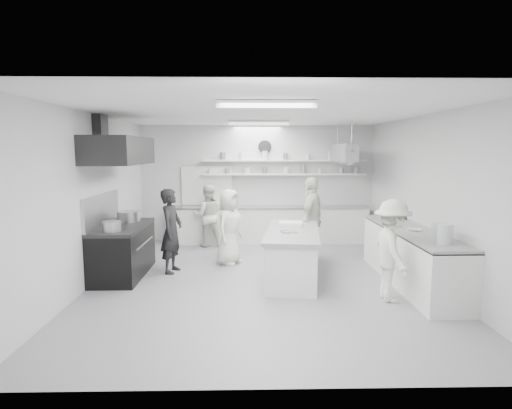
{
  "coord_description": "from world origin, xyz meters",
  "views": [
    {
      "loc": [
        -0.25,
        -7.37,
        2.34
      ],
      "look_at": [
        -0.08,
        0.6,
        1.32
      ],
      "focal_mm": 29.36,
      "sensor_mm": 36.0,
      "label": 1
    }
  ],
  "objects_px": {
    "prep_island": "(293,255)",
    "cook_back": "(208,216)",
    "right_counter": "(411,257)",
    "back_counter": "(269,225)",
    "stove": "(123,252)",
    "cook_stove": "(171,231)"
  },
  "relations": [
    {
      "from": "prep_island",
      "to": "cook_back",
      "type": "relative_size",
      "value": 1.51
    },
    {
      "from": "right_counter",
      "to": "cook_back",
      "type": "xyz_separation_m",
      "value": [
        -3.87,
        3.02,
        0.29
      ]
    },
    {
      "from": "back_counter",
      "to": "prep_island",
      "type": "distance_m",
      "value": 3.01
    },
    {
      "from": "back_counter",
      "to": "stove",
      "type": "bearing_deg",
      "value": -136.01
    },
    {
      "from": "right_counter",
      "to": "prep_island",
      "type": "relative_size",
      "value": 1.43
    },
    {
      "from": "prep_island",
      "to": "cook_stove",
      "type": "bearing_deg",
      "value": 178.58
    },
    {
      "from": "right_counter",
      "to": "cook_stove",
      "type": "xyz_separation_m",
      "value": [
        -4.37,
        0.79,
        0.34
      ]
    },
    {
      "from": "stove",
      "to": "cook_back",
      "type": "height_order",
      "value": "cook_back"
    },
    {
      "from": "right_counter",
      "to": "cook_stove",
      "type": "relative_size",
      "value": 2.03
    },
    {
      "from": "back_counter",
      "to": "right_counter",
      "type": "xyz_separation_m",
      "value": [
        2.35,
        -3.4,
        0.01
      ]
    },
    {
      "from": "stove",
      "to": "right_counter",
      "type": "xyz_separation_m",
      "value": [
        5.25,
        -0.6,
        0.02
      ]
    },
    {
      "from": "stove",
      "to": "right_counter",
      "type": "height_order",
      "value": "right_counter"
    },
    {
      "from": "back_counter",
      "to": "cook_back",
      "type": "height_order",
      "value": "cook_back"
    },
    {
      "from": "cook_stove",
      "to": "cook_back",
      "type": "height_order",
      "value": "cook_stove"
    },
    {
      "from": "stove",
      "to": "right_counter",
      "type": "bearing_deg",
      "value": -6.52
    },
    {
      "from": "stove",
      "to": "prep_island",
      "type": "distance_m",
      "value": 3.19
    },
    {
      "from": "cook_stove",
      "to": "right_counter",
      "type": "bearing_deg",
      "value": -88.81
    },
    {
      "from": "back_counter",
      "to": "cook_stove",
      "type": "height_order",
      "value": "cook_stove"
    },
    {
      "from": "right_counter",
      "to": "cook_back",
      "type": "distance_m",
      "value": 4.92
    },
    {
      "from": "right_counter",
      "to": "cook_back",
      "type": "bearing_deg",
      "value": 142.06
    },
    {
      "from": "stove",
      "to": "prep_island",
      "type": "bearing_deg",
      "value": -3.47
    },
    {
      "from": "back_counter",
      "to": "prep_island",
      "type": "height_order",
      "value": "back_counter"
    }
  ]
}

